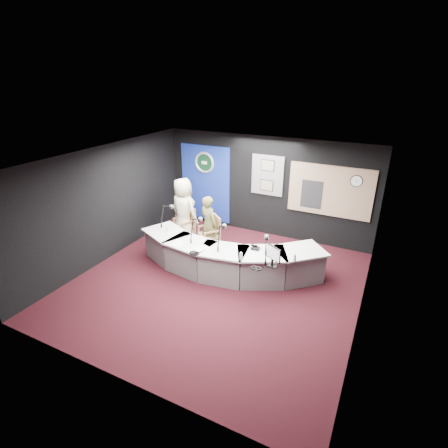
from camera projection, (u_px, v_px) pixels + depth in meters
The scene contains 33 objects.
ground at pixel (216, 283), 7.82m from camera, with size 6.00×6.00×0.00m, color black.
ceiling at pixel (215, 160), 6.69m from camera, with size 6.00×6.00×0.02m, color silver.
wall_back at pixel (265, 187), 9.72m from camera, with size 6.00×0.02×2.80m, color black.
wall_front at pixel (114, 306), 4.80m from camera, with size 6.00×0.02×2.80m, color black.
wall_left at pixel (106, 204), 8.48m from camera, with size 0.02×6.00×2.80m, color black.
wall_right at pixel (369, 258), 6.04m from camera, with size 0.02×6.00×2.80m, color black.
broadcast_desk at pixel (225, 257), 8.14m from camera, with size 4.50×1.90×0.75m, color silver, non-canonical shape.
backdrop_panel at pixel (206, 184), 10.53m from camera, with size 1.60×0.05×2.30m, color navy.
agency_seal at pixel (204, 163), 10.23m from camera, with size 0.63×0.63×0.07m, color silver.
seal_center at pixel (204, 163), 10.24m from camera, with size 0.48×0.48×0.01m, color black.
pinboard at pixel (267, 175), 9.53m from camera, with size 0.90×0.04×1.10m, color slate.
framed_photo_upper at pixel (268, 165), 9.39m from camera, with size 0.34×0.02×0.27m, color #7D735B.
framed_photo_lower at pixel (267, 185), 9.62m from camera, with size 0.34×0.02×0.27m, color #7D735B.
booth_window_frame at pixel (330, 191), 8.92m from camera, with size 2.12×0.06×1.32m, color #9E7D62.
booth_glow at pixel (330, 191), 8.91m from camera, with size 2.00×0.02×1.20m, color beige.
equipment_rack at pixel (312, 194), 9.14m from camera, with size 0.55×0.02×0.75m, color black.
wall_clock at pixel (356, 181), 8.51m from camera, with size 0.28×0.28×0.01m, color white.
armchair_left at pixel (184, 223), 9.59m from camera, with size 0.60×0.60×1.06m, color #9D7348, non-canonical shape.
armchair_right at pixel (209, 234), 9.06m from camera, with size 0.54×0.54×0.96m, color #9D7348, non-canonical shape.
draped_jacket at pixel (184, 216), 9.79m from camera, with size 0.50×0.10×0.70m, color slate.
person_man at pixel (184, 211), 9.44m from camera, with size 0.88×0.57×1.80m, color beige.
person_woman at pixel (209, 224), 8.95m from camera, with size 0.55×0.36×1.52m, color brown.
computer_monitor at pixel (273, 253), 6.90m from camera, with size 0.41×0.02×0.28m, color black.
desk_phone at pixel (255, 248), 7.71m from camera, with size 0.18×0.14×0.05m, color black.
headphones_near at pixel (256, 268), 6.93m from camera, with size 0.20×0.20×0.03m, color black.
headphones_far at pixel (194, 253), 7.52m from camera, with size 0.22×0.22×0.04m, color black.
paper_stack at pixel (178, 243), 7.99m from camera, with size 0.22×0.32×0.00m, color white.
notepad at pixel (201, 248), 7.76m from camera, with size 0.22×0.32×0.00m, color white.
boom_mic_a at pixel (166, 212), 8.92m from camera, with size 0.22×0.73×0.60m, color black, non-canonical shape.
boom_mic_b at pixel (196, 226), 8.14m from camera, with size 0.22×0.73×0.60m, color black, non-canonical shape.
boom_mic_c at pixel (221, 233), 7.78m from camera, with size 0.27×0.72×0.60m, color black, non-canonical shape.
boom_mic_d at pixel (266, 245), 7.24m from camera, with size 0.32×0.71×0.60m, color black, non-canonical shape.
water_bottles at pixel (222, 245), 7.72m from camera, with size 3.26×0.65×0.18m, color silver, non-canonical shape.
Camera 1 is at (3.10, -5.86, 4.36)m, focal length 28.00 mm.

